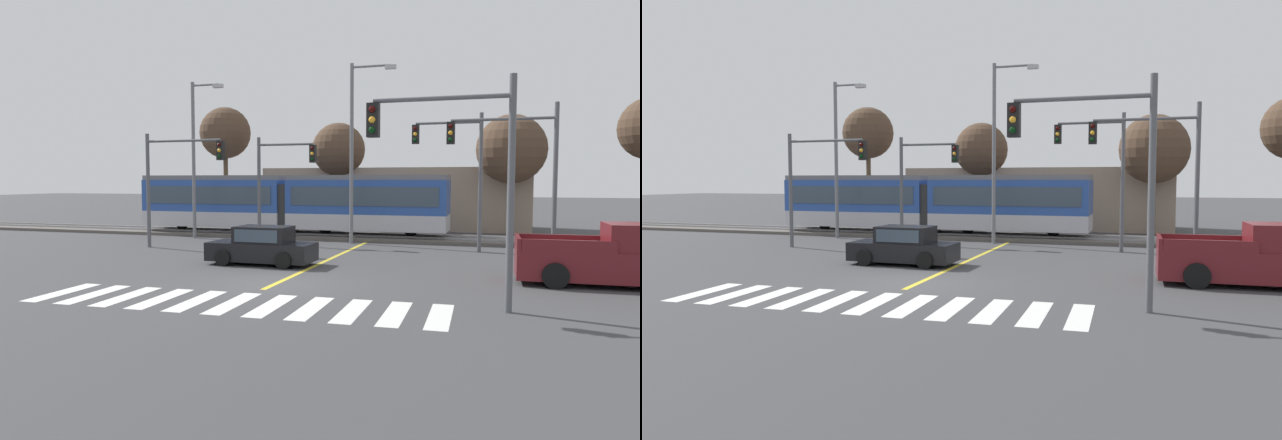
% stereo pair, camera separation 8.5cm
% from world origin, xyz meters
% --- Properties ---
extents(ground_plane, '(200.00, 200.00, 0.00)m').
position_xyz_m(ground_plane, '(0.00, 0.00, 0.00)').
color(ground_plane, '#3D3D3F').
extents(track_bed, '(120.00, 4.00, 0.18)m').
position_xyz_m(track_bed, '(0.00, 14.62, 0.09)').
color(track_bed, '#56514C').
rests_on(track_bed, ground).
extents(rail_near, '(120.00, 0.08, 0.10)m').
position_xyz_m(rail_near, '(0.00, 13.90, 0.23)').
color(rail_near, '#939399').
rests_on(rail_near, track_bed).
extents(rail_far, '(120.00, 0.08, 0.10)m').
position_xyz_m(rail_far, '(0.00, 15.34, 0.23)').
color(rail_far, '#939399').
rests_on(rail_far, track_bed).
extents(light_rail_tram, '(18.50, 2.64, 3.43)m').
position_xyz_m(light_rail_tram, '(-5.15, 14.62, 2.05)').
color(light_rail_tram, '#B7BAC1').
rests_on(light_rail_tram, track_bed).
extents(crosswalk_stripe_0, '(0.65, 2.82, 0.01)m').
position_xyz_m(crosswalk_stripe_0, '(-5.50, -3.28, 0.00)').
color(crosswalk_stripe_0, silver).
rests_on(crosswalk_stripe_0, ground).
extents(crosswalk_stripe_1, '(0.65, 2.82, 0.01)m').
position_xyz_m(crosswalk_stripe_1, '(-4.40, -3.24, 0.00)').
color(crosswalk_stripe_1, silver).
rests_on(crosswalk_stripe_1, ground).
extents(crosswalk_stripe_2, '(0.65, 2.82, 0.01)m').
position_xyz_m(crosswalk_stripe_2, '(-3.30, -3.20, 0.00)').
color(crosswalk_stripe_2, silver).
rests_on(crosswalk_stripe_2, ground).
extents(crosswalk_stripe_3, '(0.65, 2.82, 0.01)m').
position_xyz_m(crosswalk_stripe_3, '(-2.20, -3.17, 0.00)').
color(crosswalk_stripe_3, silver).
rests_on(crosswalk_stripe_3, ground).
extents(crosswalk_stripe_4, '(0.65, 2.82, 0.01)m').
position_xyz_m(crosswalk_stripe_4, '(-1.10, -3.13, 0.00)').
color(crosswalk_stripe_4, silver).
rests_on(crosswalk_stripe_4, ground).
extents(crosswalk_stripe_5, '(0.65, 2.82, 0.01)m').
position_xyz_m(crosswalk_stripe_5, '(0.00, -3.09, 0.00)').
color(crosswalk_stripe_5, silver).
rests_on(crosswalk_stripe_5, ground).
extents(crosswalk_stripe_6, '(0.65, 2.82, 0.01)m').
position_xyz_m(crosswalk_stripe_6, '(1.10, -3.06, 0.00)').
color(crosswalk_stripe_6, silver).
rests_on(crosswalk_stripe_6, ground).
extents(crosswalk_stripe_7, '(0.65, 2.82, 0.01)m').
position_xyz_m(crosswalk_stripe_7, '(2.20, -3.02, 0.00)').
color(crosswalk_stripe_7, silver).
rests_on(crosswalk_stripe_7, ground).
extents(crosswalk_stripe_8, '(0.65, 2.82, 0.01)m').
position_xyz_m(crosswalk_stripe_8, '(3.30, -2.98, 0.00)').
color(crosswalk_stripe_8, silver).
rests_on(crosswalk_stripe_8, ground).
extents(crosswalk_stripe_9, '(0.65, 2.82, 0.01)m').
position_xyz_m(crosswalk_stripe_9, '(4.40, -2.95, 0.00)').
color(crosswalk_stripe_9, silver).
rests_on(crosswalk_stripe_9, ground).
extents(crosswalk_stripe_10, '(0.65, 2.82, 0.01)m').
position_xyz_m(crosswalk_stripe_10, '(5.50, -2.91, 0.00)').
color(crosswalk_stripe_10, silver).
rests_on(crosswalk_stripe_10, ground).
extents(lane_centre_line, '(0.20, 13.72, 0.01)m').
position_xyz_m(lane_centre_line, '(0.00, 5.77, 0.00)').
color(lane_centre_line, gold).
rests_on(lane_centre_line, ground).
extents(sedan_crossing, '(4.22, 1.95, 1.52)m').
position_xyz_m(sedan_crossing, '(-2.12, 3.71, 0.70)').
color(sedan_crossing, black).
rests_on(sedan_crossing, ground).
extents(pickup_truck, '(5.44, 2.33, 1.98)m').
position_xyz_m(pickup_truck, '(10.17, 2.84, 0.84)').
color(pickup_truck, maroon).
rests_on(pickup_truck, ground).
extents(traffic_light_far_right, '(3.25, 0.38, 6.41)m').
position_xyz_m(traffic_light_far_right, '(4.87, 10.44, 4.19)').
color(traffic_light_far_right, '#515459').
rests_on(traffic_light_far_right, ground).
extents(traffic_light_mid_right, '(4.25, 0.38, 6.34)m').
position_xyz_m(traffic_light_mid_right, '(7.42, 7.05, 4.14)').
color(traffic_light_mid_right, '#515459').
rests_on(traffic_light_mid_right, ground).
extents(traffic_light_far_left, '(3.25, 0.38, 5.57)m').
position_xyz_m(traffic_light_far_left, '(-4.23, 10.75, 3.68)').
color(traffic_light_far_left, '#515459').
rests_on(traffic_light_far_left, ground).
extents(traffic_light_mid_left, '(4.25, 0.38, 5.60)m').
position_xyz_m(traffic_light_mid_left, '(-8.28, 7.32, 3.77)').
color(traffic_light_mid_left, '#515459').
rests_on(traffic_light_mid_left, ground).
extents(traffic_light_near_right, '(3.75, 0.38, 5.94)m').
position_xyz_m(traffic_light_near_right, '(5.82, -1.95, 3.89)').
color(traffic_light_near_right, '#515459').
rests_on(traffic_light_near_right, ground).
extents(street_lamp_west, '(1.99, 0.28, 8.85)m').
position_xyz_m(street_lamp_west, '(-9.77, 11.98, 4.98)').
color(street_lamp_west, slate).
rests_on(street_lamp_west, ground).
extents(street_lamp_centre, '(2.40, 0.28, 9.33)m').
position_xyz_m(street_lamp_centre, '(-0.44, 12.04, 5.28)').
color(street_lamp_centre, slate).
rests_on(street_lamp_centre, ground).
extents(bare_tree_far_west, '(3.57, 3.57, 8.40)m').
position_xyz_m(bare_tree_far_west, '(-11.68, 19.32, 6.57)').
color(bare_tree_far_west, brown).
rests_on(bare_tree_far_west, ground).
extents(bare_tree_west, '(3.59, 3.59, 7.17)m').
position_xyz_m(bare_tree_west, '(-3.73, 20.31, 5.35)').
color(bare_tree_west, brown).
rests_on(bare_tree_west, ground).
extents(bare_tree_east, '(4.09, 4.09, 7.20)m').
position_xyz_m(bare_tree_east, '(7.33, 18.82, 5.14)').
color(bare_tree_east, brown).
rests_on(bare_tree_east, ground).
extents(building_backdrop_far, '(17.90, 6.00, 4.15)m').
position_xyz_m(building_backdrop_far, '(-0.28, 23.15, 2.08)').
color(building_backdrop_far, gray).
rests_on(building_backdrop_far, ground).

